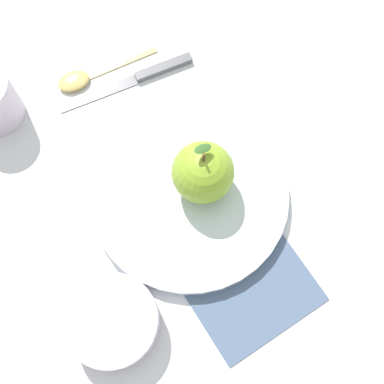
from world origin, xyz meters
The scene contains 7 objects.
ground_plane centered at (0.00, 0.00, 0.00)m, with size 2.40×2.40×0.00m, color silver.
dinner_plate centered at (-0.04, -0.02, 0.01)m, with size 0.27×0.27×0.02m.
apple centered at (-0.03, -0.04, 0.06)m, with size 0.08×0.08×0.10m.
side_bowl centered at (-0.20, 0.09, 0.03)m, with size 0.11×0.11×0.04m.
knife centered at (0.15, 0.03, 0.00)m, with size 0.08×0.21×0.01m.
spoon centered at (0.16, 0.11, 0.01)m, with size 0.07×0.16×0.01m.
linen_napkin centered at (-0.18, -0.09, 0.00)m, with size 0.12×0.15×0.00m, color slate.
Camera 1 is at (-0.26, 0.00, 0.66)m, focal length 47.50 mm.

